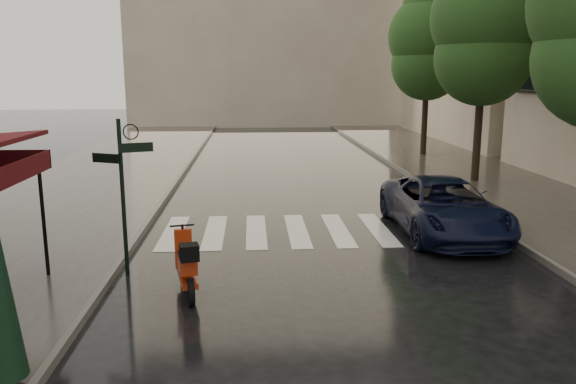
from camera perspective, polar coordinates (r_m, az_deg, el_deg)
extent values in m
plane|color=black|center=(8.85, -12.27, -14.68)|extent=(120.00, 120.00, 0.00)
cube|color=#38332D|center=(21.02, -19.71, 0.53)|extent=(6.00, 60.00, 0.12)
cube|color=#38332D|center=(22.09, 20.21, 1.01)|extent=(5.50, 60.00, 0.12)
cube|color=#595651|center=(20.39, -11.45, 0.70)|extent=(0.12, 60.00, 0.16)
cube|color=#595651|center=(21.11, 13.24, 1.00)|extent=(0.12, 60.00, 0.16)
cube|color=silver|center=(14.51, -11.59, -4.06)|extent=(0.50, 3.20, 0.01)
cube|color=silver|center=(14.40, -7.44, -4.03)|extent=(0.50, 3.20, 0.01)
cube|color=silver|center=(14.37, -3.25, -3.98)|extent=(0.50, 3.20, 0.01)
cube|color=silver|center=(14.42, 0.94, -3.92)|extent=(0.50, 3.20, 0.01)
cube|color=silver|center=(14.54, 5.08, -3.83)|extent=(0.50, 3.20, 0.01)
cube|color=silver|center=(14.73, 9.13, -3.72)|extent=(0.50, 3.20, 0.01)
cube|color=silver|center=(15.00, 13.05, -3.61)|extent=(0.50, 3.20, 0.01)
cube|color=silver|center=(15.33, 16.82, -3.47)|extent=(0.50, 3.20, 0.01)
cylinder|color=black|center=(11.60, -23.62, -2.23)|extent=(0.07, 0.07, 2.35)
cylinder|color=black|center=(11.37, -16.41, -0.66)|extent=(0.08, 0.08, 3.10)
cube|color=black|center=(11.14, -15.20, 4.39)|extent=(0.62, 0.26, 0.18)
cube|color=black|center=(11.29, -18.04, 3.29)|extent=(0.56, 0.29, 0.18)
cylinder|color=black|center=(21.51, 18.80, 7.03)|extent=(0.28, 0.28, 4.48)
sphere|color=#233E16|center=(21.47, 19.19, 12.78)|extent=(3.40, 3.40, 3.40)
sphere|color=#233E16|center=(21.55, 19.44, 16.39)|extent=(3.80, 3.80, 3.80)
cylinder|color=black|center=(28.16, 13.75, 8.17)|extent=(0.28, 0.28, 4.37)
sphere|color=#233E16|center=(28.12, 13.97, 12.46)|extent=(3.40, 3.40, 3.40)
sphere|color=#233E16|center=(28.17, 14.10, 15.15)|extent=(3.80, 3.80, 3.80)
sphere|color=#233E16|center=(28.28, 14.23, 17.67)|extent=(2.60, 2.60, 2.60)
cylinder|color=black|center=(9.96, -9.84, -9.99)|extent=(0.20, 0.49, 0.48)
cylinder|color=black|center=(11.12, -10.57, -7.66)|extent=(0.20, 0.49, 0.48)
cube|color=#9D2A0E|center=(10.54, -10.26, -8.31)|extent=(0.55, 1.33, 0.10)
cube|color=#9D2A0E|center=(10.20, -10.17, -7.20)|extent=(0.41, 0.60, 0.28)
cube|color=#9D2A0E|center=(10.84, -10.58, -5.63)|extent=(0.34, 0.19, 0.75)
cylinder|color=black|center=(10.82, -10.72, -3.36)|extent=(0.46, 0.13, 0.04)
cube|color=black|center=(9.75, -10.01, -6.06)|extent=(0.38, 0.36, 0.28)
imported|color=black|center=(14.55, 15.50, -1.45)|extent=(2.27, 4.92, 1.37)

